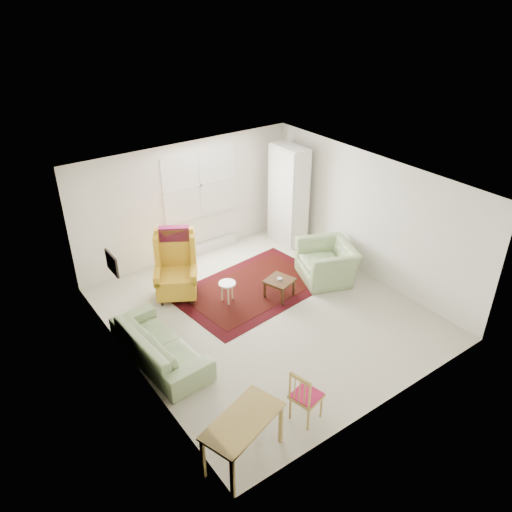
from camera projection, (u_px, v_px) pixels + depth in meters
room at (260, 247)px, 8.62m from camera, size 5.04×5.54×2.51m
rug at (253, 288)px, 9.76m from camera, size 3.12×2.19×0.03m
sofa at (159, 339)px, 7.80m from camera, size 0.91×2.03×0.80m
armchair at (327, 259)px, 9.90m from camera, size 1.33×1.41×0.88m
wingback_chair at (175, 267)px, 9.23m from camera, size 1.06×1.07×1.31m
coffee_table at (279, 288)px, 9.43m from camera, size 0.60×0.60×0.39m
stool at (227, 292)px, 9.28m from camera, size 0.35×0.35×0.43m
cabinet at (289, 196)px, 11.00m from camera, size 0.47×0.90×2.23m
desk at (243, 439)px, 6.18m from camera, size 1.20×0.85×0.69m
desk_chair at (307, 395)px, 6.72m from camera, size 0.45×0.45×0.85m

